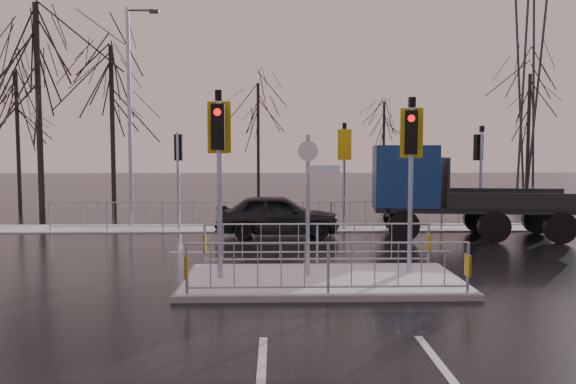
{
  "coord_description": "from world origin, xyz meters",
  "views": [
    {
      "loc": [
        -1.03,
        -11.96,
        2.89
      ],
      "look_at": [
        -0.67,
        2.61,
        1.8
      ],
      "focal_mm": 35.0,
      "sensor_mm": 36.0,
      "label": 1
    }
  ],
  "objects_px": {
    "flatbed_truck": "(432,188)",
    "street_lamp_left": "(131,108)",
    "traffic_island": "(321,266)",
    "car_far_lane": "(278,215)"
  },
  "relations": [
    {
      "from": "traffic_island",
      "to": "street_lamp_left",
      "type": "distance_m",
      "value": 12.17
    },
    {
      "from": "traffic_island",
      "to": "street_lamp_left",
      "type": "bearing_deg",
      "value": 124.07
    },
    {
      "from": "street_lamp_left",
      "to": "traffic_island",
      "type": "bearing_deg",
      "value": -55.93
    },
    {
      "from": "flatbed_truck",
      "to": "car_far_lane",
      "type": "bearing_deg",
      "value": 177.04
    },
    {
      "from": "street_lamp_left",
      "to": "car_far_lane",
      "type": "bearing_deg",
      "value": -26.01
    },
    {
      "from": "car_far_lane",
      "to": "flatbed_truck",
      "type": "relative_size",
      "value": 0.61
    },
    {
      "from": "flatbed_truck",
      "to": "street_lamp_left",
      "type": "relative_size",
      "value": 0.83
    },
    {
      "from": "car_far_lane",
      "to": "flatbed_truck",
      "type": "distance_m",
      "value": 5.24
    },
    {
      "from": "traffic_island",
      "to": "car_far_lane",
      "type": "relative_size",
      "value": 1.44
    },
    {
      "from": "flatbed_truck",
      "to": "street_lamp_left",
      "type": "xyz_separation_m",
      "value": [
        -10.67,
        2.96,
        2.87
      ]
    }
  ]
}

